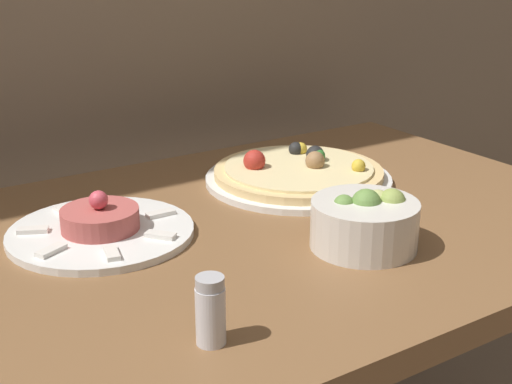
{
  "coord_description": "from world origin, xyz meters",
  "views": [
    {
      "loc": [
        -0.51,
        -0.42,
        1.13
      ],
      "look_at": [
        0.0,
        0.36,
        0.79
      ],
      "focal_mm": 50.0,
      "sensor_mm": 36.0,
      "label": 1
    }
  ],
  "objects": [
    {
      "name": "dining_table",
      "position": [
        0.0,
        0.35,
        0.62
      ],
      "size": [
        1.02,
        0.69,
        0.75
      ],
      "color": "brown",
      "rests_on": "ground_plane"
    },
    {
      "name": "salt_shaker",
      "position": [
        -0.21,
        0.11,
        0.78
      ],
      "size": [
        0.03,
        0.03,
        0.07
      ],
      "color": "silver",
      "rests_on": "dining_table"
    },
    {
      "name": "tartare_plate",
      "position": [
        -0.2,
        0.42,
        0.76
      ],
      "size": [
        0.25,
        0.25,
        0.06
      ],
      "color": "white",
      "rests_on": "dining_table"
    },
    {
      "name": "pizza_plate",
      "position": [
        0.15,
        0.46,
        0.76
      ],
      "size": [
        0.3,
        0.3,
        0.06
      ],
      "color": "white",
      "rests_on": "dining_table"
    },
    {
      "name": "small_bowl",
      "position": [
        0.07,
        0.21,
        0.78
      ],
      "size": [
        0.14,
        0.14,
        0.08
      ],
      "color": "silver",
      "rests_on": "dining_table"
    }
  ]
}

